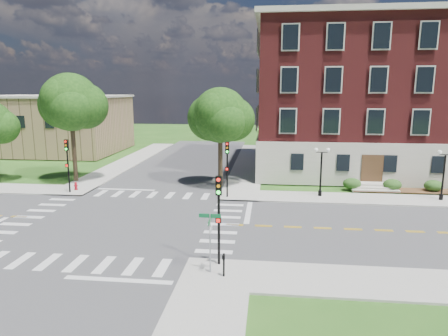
# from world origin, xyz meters

# --- Properties ---
(ground) EXTENTS (160.00, 160.00, 0.00)m
(ground) POSITION_xyz_m (0.00, 0.00, 0.00)
(ground) COLOR #255317
(ground) RESTS_ON ground
(road_ew) EXTENTS (90.00, 12.00, 0.01)m
(road_ew) POSITION_xyz_m (0.00, 0.00, 0.01)
(road_ew) COLOR #3D3D3F
(road_ew) RESTS_ON ground
(road_ns) EXTENTS (12.00, 90.00, 0.01)m
(road_ns) POSITION_xyz_m (0.00, 0.00, 0.01)
(road_ns) COLOR #3D3D3F
(road_ns) RESTS_ON ground
(sidewalk_ne) EXTENTS (34.00, 34.00, 0.12)m
(sidewalk_ne) POSITION_xyz_m (15.38, 15.38, 0.06)
(sidewalk_ne) COLOR #9E9B93
(sidewalk_ne) RESTS_ON ground
(sidewalk_nw) EXTENTS (34.00, 34.00, 0.12)m
(sidewalk_nw) POSITION_xyz_m (-15.38, 15.38, 0.06)
(sidewalk_nw) COLOR #9E9B93
(sidewalk_nw) RESTS_ON ground
(crosswalk_east) EXTENTS (2.20, 10.20, 0.02)m
(crosswalk_east) POSITION_xyz_m (7.20, 0.00, 0.00)
(crosswalk_east) COLOR silver
(crosswalk_east) RESTS_ON ground
(stop_bar_east) EXTENTS (0.40, 5.50, 0.00)m
(stop_bar_east) POSITION_xyz_m (8.80, 3.00, 0.00)
(stop_bar_east) COLOR silver
(stop_bar_east) RESTS_ON ground
(main_building) EXTENTS (30.60, 22.40, 16.50)m
(main_building) POSITION_xyz_m (24.00, 21.99, 8.34)
(main_building) COLOR #B4AF9E
(main_building) RESTS_ON ground
(secondary_building) EXTENTS (20.40, 15.40, 8.30)m
(secondary_building) POSITION_xyz_m (-22.00, 30.00, 4.28)
(secondary_building) COLOR #8C744D
(secondary_building) RESTS_ON ground
(tree_c) EXTENTS (5.67, 5.67, 10.75)m
(tree_c) POSITION_xyz_m (-9.23, 11.40, 8.00)
(tree_c) COLOR black
(tree_c) RESTS_ON ground
(tree_d) EXTENTS (5.21, 5.21, 9.36)m
(tree_d) POSITION_xyz_m (5.64, 11.18, 6.85)
(tree_d) COLOR black
(tree_d) RESTS_ON ground
(traffic_signal_se) EXTENTS (0.34, 0.37, 4.80)m
(traffic_signal_se) POSITION_xyz_m (7.74, -6.65, 3.19)
(traffic_signal_se) COLOR black
(traffic_signal_se) RESTS_ON ground
(traffic_signal_ne) EXTENTS (0.33, 0.36, 4.80)m
(traffic_signal_ne) POSITION_xyz_m (6.75, 6.89, 3.19)
(traffic_signal_ne) COLOR black
(traffic_signal_ne) RESTS_ON ground
(traffic_signal_nw) EXTENTS (0.34, 0.38, 4.80)m
(traffic_signal_nw) POSITION_xyz_m (-7.56, 6.86, 3.19)
(traffic_signal_nw) COLOR black
(traffic_signal_nw) RESTS_ON ground
(twin_lamp_west) EXTENTS (1.36, 0.36, 4.23)m
(twin_lamp_west) POSITION_xyz_m (14.78, 8.14, 2.52)
(twin_lamp_west) COLOR black
(twin_lamp_west) RESTS_ON ground
(twin_lamp_east) EXTENTS (1.36, 0.36, 4.23)m
(twin_lamp_east) POSITION_xyz_m (24.76, 7.98, 2.52)
(twin_lamp_east) COLOR black
(twin_lamp_east) RESTS_ON ground
(street_sign_pole) EXTENTS (1.10, 1.10, 3.10)m
(street_sign_pole) POSITION_xyz_m (7.43, -7.65, 2.31)
(street_sign_pole) COLOR gray
(street_sign_pole) RESTS_ON ground
(push_button_post) EXTENTS (0.14, 0.21, 1.20)m
(push_button_post) POSITION_xyz_m (8.16, -8.03, 0.80)
(push_button_post) COLOR black
(push_button_post) RESTS_ON ground
(fire_hydrant) EXTENTS (0.35, 0.35, 0.75)m
(fire_hydrant) POSITION_xyz_m (-7.45, 7.80, 0.46)
(fire_hydrant) COLOR #A50C18
(fire_hydrant) RESTS_ON ground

